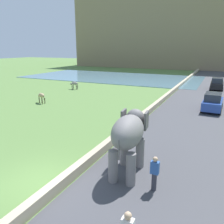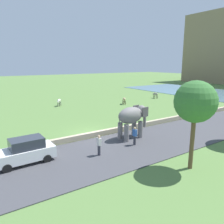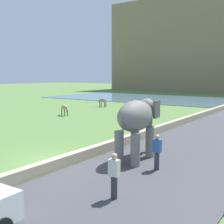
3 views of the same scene
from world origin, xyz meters
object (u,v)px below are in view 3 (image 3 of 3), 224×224
person_trailing (114,175)px  cow_grey (102,101)px  person_beside_elephant (157,152)px  cow_tan (64,108)px  elephant (137,119)px

person_trailing → cow_grey: 29.30m
person_beside_elephant → cow_grey: person_beside_elephant is taller
cow_grey → cow_tan: size_ratio=0.99×
elephant → cow_grey: (-16.07, 18.67, -1.20)m
person_beside_elephant → cow_grey: 26.40m
person_beside_elephant → cow_tan: (-15.86, 10.65, -0.04)m
cow_grey → cow_tan: bearing=-78.8°
person_beside_elephant → cow_tan: size_ratio=1.16×
person_beside_elephant → cow_tan: 19.10m
cow_grey → elephant: bearing=-49.3°
person_beside_elephant → cow_grey: size_ratio=1.17×
elephant → person_trailing: bearing=-68.8°
elephant → person_beside_elephant: bearing=-31.8°
person_trailing → cow_tan: person_trailing is taller
elephant → person_beside_elephant: 2.19m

